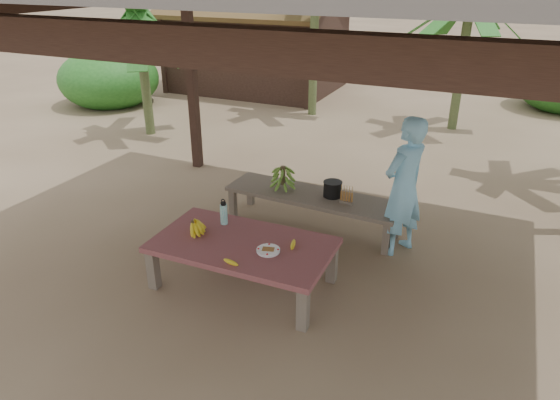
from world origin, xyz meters
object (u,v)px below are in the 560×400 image
at_px(water_flask, 224,213).
at_px(cooking_pot, 333,189).
at_px(ripe_banana_bunch, 193,226).
at_px(bench, 312,199).
at_px(plate, 268,251).
at_px(woman, 404,187).
at_px(work_table, 243,248).

distance_m(water_flask, cooking_pot, 1.49).
relative_size(ripe_banana_bunch, cooking_pot, 1.12).
bearing_deg(bench, cooking_pot, 14.17).
relative_size(bench, ripe_banana_bunch, 8.91).
distance_m(plate, woman, 1.76).
height_order(plate, cooking_pot, cooking_pot).
xyz_separation_m(bench, ripe_banana_bunch, (-0.75, -1.52, 0.18)).
xyz_separation_m(plate, water_flask, (-0.69, 0.34, 0.11)).
distance_m(plate, cooking_pot, 1.60).
relative_size(cooking_pot, woman, 0.14).
height_order(work_table, water_flask, water_flask).
relative_size(work_table, bench, 0.82).
bearing_deg(bench, work_table, -94.42).
bearing_deg(woman, bench, -68.11).
relative_size(ripe_banana_bunch, woman, 0.15).
relative_size(work_table, woman, 1.13).
xyz_separation_m(work_table, bench, (0.18, 1.49, -0.04)).
bearing_deg(plate, water_flask, 153.62).
relative_size(bench, plate, 9.57).
distance_m(work_table, cooking_pot, 1.60).
distance_m(ripe_banana_bunch, woman, 2.35).
distance_m(plate, water_flask, 0.78).
xyz_separation_m(bench, water_flask, (-0.56, -1.21, 0.23)).
xyz_separation_m(work_table, water_flask, (-0.37, 0.28, 0.19)).
xyz_separation_m(plate, woman, (0.99, 1.42, 0.29)).
bearing_deg(woman, cooking_pot, -73.02).
height_order(bench, water_flask, water_flask).
bearing_deg(cooking_pot, work_table, -105.47).
bearing_deg(ripe_banana_bunch, cooking_pot, 57.68).
bearing_deg(water_flask, plate, -26.38).
bearing_deg(bench, woman, -3.91).
xyz_separation_m(bench, woman, (1.12, -0.13, 0.41)).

